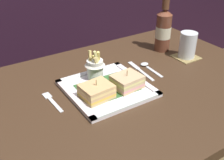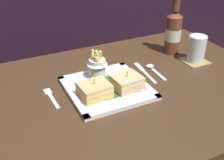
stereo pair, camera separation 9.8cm
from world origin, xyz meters
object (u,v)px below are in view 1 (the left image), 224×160
at_px(water_glass, 187,47).
at_px(knife, 140,70).
at_px(spoon, 147,66).
at_px(sandwich_half_left, 97,91).
at_px(fries_cup, 95,66).
at_px(dining_table, 117,120).
at_px(fork, 52,101).
at_px(sandwich_half_right, 127,81).
at_px(square_plate, 107,88).
at_px(beer_bottle, 163,29).

distance_m(water_glass, knife, 0.25).
bearing_deg(water_glass, spoon, 174.36).
bearing_deg(water_glass, sandwich_half_left, -171.20).
xyz_separation_m(fries_cup, water_glass, (0.43, -0.04, -0.01)).
distance_m(dining_table, knife, 0.22).
distance_m(dining_table, fork, 0.27).
bearing_deg(sandwich_half_right, fries_cup, 117.30).
bearing_deg(dining_table, sandwich_half_right, -32.69).
height_order(dining_table, knife, knife).
xyz_separation_m(sandwich_half_left, spoon, (0.29, 0.10, -0.03)).
bearing_deg(sandwich_half_right, square_plate, 150.62).
bearing_deg(spoon, sandwich_half_left, -161.74).
xyz_separation_m(dining_table, spoon, (0.20, 0.08, 0.14)).
xyz_separation_m(square_plate, sandwich_half_left, (-0.06, -0.03, 0.03)).
bearing_deg(sandwich_half_right, spoon, 29.71).
relative_size(sandwich_half_right, fork, 0.79).
distance_m(dining_table, sandwich_half_right, 0.18).
distance_m(sandwich_half_right, fork, 0.27).
relative_size(fries_cup, beer_bottle, 0.46).
xyz_separation_m(square_plate, sandwich_half_right, (0.06, -0.03, 0.03)).
distance_m(sandwich_half_right, fries_cup, 0.14).
distance_m(square_plate, sandwich_half_right, 0.08).
height_order(dining_table, sandwich_half_right, sandwich_half_right).
xyz_separation_m(fries_cup, fork, (-0.19, -0.04, -0.06)).
height_order(fries_cup, fork, fries_cup).
bearing_deg(sandwich_half_right, dining_table, 147.31).
distance_m(fries_cup, water_glass, 0.43).
relative_size(sandwich_half_left, knife, 0.60).
relative_size(beer_bottle, fork, 1.92).
height_order(sandwich_half_right, water_glass, water_glass).
bearing_deg(fries_cup, water_glass, -5.57).
xyz_separation_m(square_plate, water_glass, (0.43, 0.04, 0.04)).
xyz_separation_m(dining_table, water_glass, (0.40, 0.06, 0.19)).
height_order(square_plate, knife, square_plate).
xyz_separation_m(square_plate, fries_cup, (0.00, 0.08, 0.05)).
relative_size(dining_table, spoon, 9.36).
relative_size(water_glass, fork, 0.83).
relative_size(sandwich_half_right, beer_bottle, 0.41).
bearing_deg(fries_cup, beer_bottle, 11.20).
height_order(sandwich_half_right, spoon, sandwich_half_right).
bearing_deg(sandwich_half_right, fork, 163.60).
distance_m(beer_bottle, knife, 0.25).
xyz_separation_m(water_glass, knife, (-0.24, 0.01, -0.05)).
distance_m(sandwich_half_left, beer_bottle, 0.50).
bearing_deg(sandwich_half_left, water_glass, 8.80).
bearing_deg(spoon, fries_cup, 174.49).
height_order(beer_bottle, spoon, beer_bottle).
bearing_deg(spoon, knife, -172.44).
xyz_separation_m(beer_bottle, fork, (-0.59, -0.12, -0.10)).
distance_m(square_plate, spoon, 0.24).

